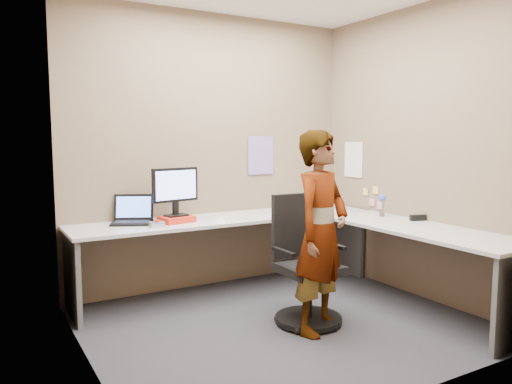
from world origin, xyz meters
TOP-DOWN VIEW (x-y plane):
  - ground at (0.00, 0.00)m, footprint 3.00×3.00m
  - wall_back at (0.00, 1.30)m, footprint 3.00×0.00m
  - wall_right at (1.50, 0.00)m, footprint 0.00×2.70m
  - wall_left at (-1.50, 0.00)m, footprint 0.00×2.70m
  - desk at (0.44, 0.39)m, footprint 2.98×2.58m
  - paper_ream at (-0.53, 0.95)m, footprint 0.32×0.26m
  - monitor at (-0.53, 0.97)m, footprint 0.46×0.17m
  - laptop at (-0.88, 1.12)m, footprint 0.44×0.41m
  - trackball_mouse at (-0.76, 0.82)m, footprint 0.12×0.08m
  - origami at (-0.19, 0.75)m, footprint 0.10×0.10m
  - stapler at (1.42, -0.08)m, footprint 0.15×0.09m
  - flower at (1.32, 0.28)m, footprint 0.07×0.07m
  - calendar_purple at (0.55, 1.29)m, footprint 0.30×0.01m
  - calendar_white at (1.49, 0.90)m, footprint 0.01×0.28m
  - sticky_note_a at (1.49, 0.55)m, footprint 0.01×0.07m
  - sticky_note_b at (1.49, 0.60)m, footprint 0.01×0.07m
  - sticky_note_c at (1.49, 0.48)m, footprint 0.01×0.07m
  - sticky_note_d at (1.49, 0.70)m, footprint 0.01×0.07m
  - office_chair at (0.18, -0.03)m, footprint 0.54×0.54m
  - person at (0.17, -0.26)m, footprint 0.66×0.56m

SIDE VIEW (x-z plane):
  - ground at x=0.00m, z-range 0.00..0.00m
  - office_chair at x=0.18m, z-range -0.09..0.92m
  - desk at x=0.44m, z-range 0.22..0.95m
  - trackball_mouse at x=-0.76m, z-range 0.72..0.79m
  - stapler at x=1.42m, z-range 0.73..0.78m
  - paper_ream at x=-0.53m, z-range 0.73..0.79m
  - origami at x=-0.19m, z-range 0.73..0.79m
  - person at x=0.17m, z-range 0.00..1.55m
  - laptop at x=-0.88m, z-range 0.67..0.92m
  - sticky_note_c at x=1.49m, z-range 0.76..0.84m
  - sticky_note_b at x=1.49m, z-range 0.78..0.86m
  - flower at x=1.32m, z-range 0.77..0.98m
  - sticky_note_d at x=1.49m, z-range 0.88..0.96m
  - sticky_note_a at x=1.49m, z-range 0.91..0.99m
  - monitor at x=-0.53m, z-range 0.83..1.26m
  - calendar_white at x=1.49m, z-range 1.06..1.44m
  - calendar_purple at x=0.55m, z-range 1.10..1.50m
  - wall_back at x=0.00m, z-range -0.15..2.85m
  - wall_right at x=1.50m, z-range 0.00..2.70m
  - wall_left at x=-1.50m, z-range 0.00..2.70m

